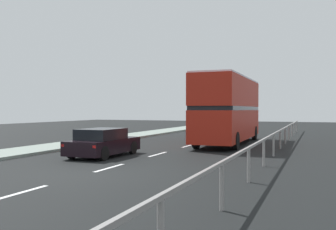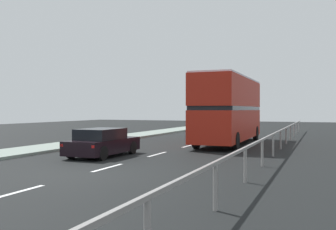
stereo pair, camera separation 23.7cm
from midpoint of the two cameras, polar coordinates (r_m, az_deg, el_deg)
ground_plane at (r=13.86m, az=-11.77°, el=-8.64°), size 74.56×120.00×0.10m
lane_paint_markings at (r=20.97m, az=6.68°, el=-5.26°), size 3.68×46.00×0.01m
bridge_side_railing at (r=20.58m, az=15.66°, el=-2.94°), size 0.10×42.00×1.09m
double_decker_bus_red at (r=24.97m, az=8.77°, el=0.98°), size 2.65×10.40×4.28m
hatchback_car_near at (r=18.44m, az=-10.01°, el=-4.11°), size 1.92×4.13×1.32m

